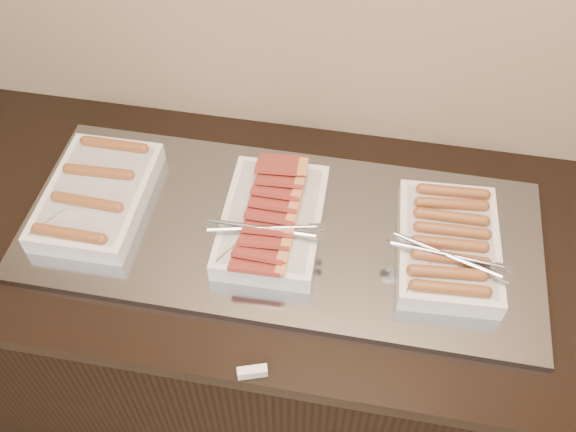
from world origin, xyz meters
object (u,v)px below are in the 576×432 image
object	(u,v)px
warming_tray	(281,231)
dish_right	(448,245)
counter	(275,326)
dish_left	(97,195)
dish_center	(271,219)

from	to	relation	value
warming_tray	dish_right	world-z (taller)	dish_right
counter	warming_tray	distance (m)	0.46
warming_tray	dish_right	xyz separation A→B (m)	(0.38, -0.00, 0.04)
dish_left	dish_right	size ratio (longest dim) A/B	1.01
warming_tray	dish_center	size ratio (longest dim) A/B	3.34
counter	dish_right	bearing A→B (deg)	-0.65
counter	dish_center	xyz separation A→B (m)	(0.00, -0.00, 0.50)
warming_tray	dish_left	distance (m)	0.45
dish_center	dish_left	bearing A→B (deg)	178.21
warming_tray	dish_right	distance (m)	0.38
dish_left	dish_right	distance (m)	0.82
dish_center	dish_right	size ratio (longest dim) A/B	1.05
dish_center	warming_tray	bearing A→B (deg)	10.70
dish_left	dish_right	bearing A→B (deg)	-0.96
warming_tray	dish_center	xyz separation A→B (m)	(-0.02, -0.00, 0.04)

